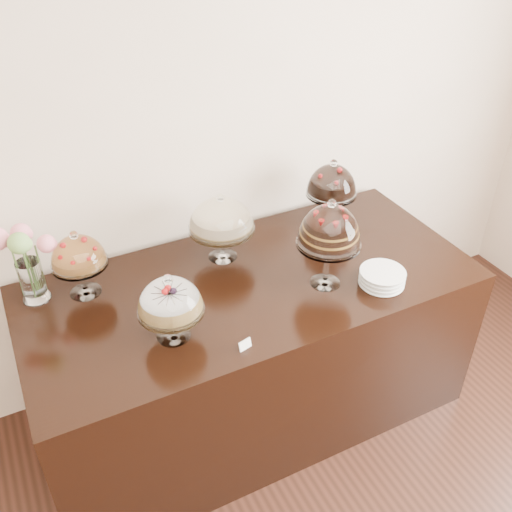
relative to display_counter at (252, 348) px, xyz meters
name	(u,v)px	position (x,y,z in m)	size (l,w,h in m)	color
wall_back	(159,132)	(-0.22, 0.55, 1.05)	(5.00, 0.04, 3.00)	beige
display_counter	(252,348)	(0.00, 0.00, 0.00)	(2.20, 1.00, 0.90)	black
cake_stand_sugar_sponge	(170,300)	(-0.47, -0.19, 0.65)	(0.28, 0.28, 0.33)	white
cake_stand_choco_layer	(330,229)	(0.31, -0.17, 0.76)	(0.30, 0.30, 0.46)	white
cake_stand_cheesecake	(221,218)	(-0.04, 0.25, 0.68)	(0.34, 0.34, 0.36)	white
cake_stand_dark_choco	(332,183)	(0.61, 0.27, 0.71)	(0.28, 0.28, 0.40)	white
cake_stand_fruit_tart	(78,255)	(-0.74, 0.28, 0.66)	(0.26, 0.26, 0.34)	white
flower_vase	(24,258)	(-0.96, 0.33, 0.69)	(0.28, 0.26, 0.42)	white
plate_stack	(382,278)	(0.55, -0.30, 0.49)	(0.21, 0.21, 0.07)	white
price_card_left	(245,345)	(-0.23, -0.40, 0.47)	(0.06, 0.01, 0.04)	white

